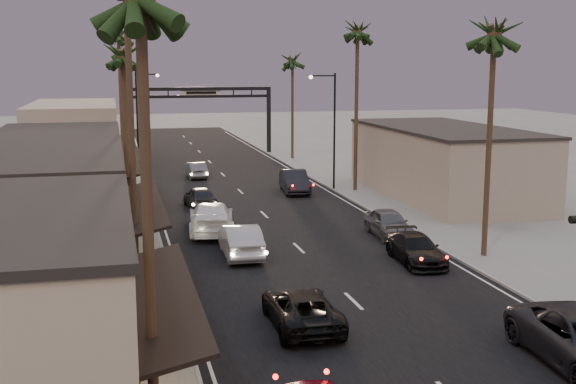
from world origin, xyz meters
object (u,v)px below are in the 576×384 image
palm_rb (358,26)px  oncoming_silver (240,240)px  palm_ra (495,25)px  oncoming_pickup (302,308)px  palm_lc (122,50)px  palm_ld (118,31)px  streetlight_right (331,122)px  streetlight_left (140,114)px  palm_far (119,49)px  curbside_black (416,249)px  palm_rc (292,56)px  arch (201,104)px

palm_rb → oncoming_silver: (-11.87, -16.85, -11.59)m
palm_ra → oncoming_pickup: (-11.41, -7.29, -10.74)m
palm_lc → palm_ld: 19.10m
palm_ld → palm_lc: bearing=-90.0°
streetlight_right → streetlight_left: same height
palm_far → oncoming_pickup: 62.47m
oncoming_pickup → curbside_black: bearing=-135.8°
palm_lc → palm_rc: 32.86m
streetlight_left → palm_rc: 17.42m
palm_rb → oncoming_pickup: size_ratio=2.81×
streetlight_left → oncoming_silver: streetlight_left is taller
streetlight_left → curbside_black: bearing=-71.0°
streetlight_right → palm_far: 36.85m
palm_ra → palm_rb: palm_rb is taller
palm_ld → streetlight_left: bearing=60.8°
arch → curbside_black: 46.63m
palm_lc → palm_ld: bearing=90.0°
palm_rc → oncoming_pickup: 49.62m
arch → oncoming_silver: (-3.27, -42.85, -4.71)m
arch → oncoming_pickup: (-2.81, -53.29, -4.83)m
streetlight_right → oncoming_silver: size_ratio=1.79×
palm_rc → oncoming_silver: palm_rc is taller
palm_lc → palm_rb: palm_rb is taller
palm_ra → palm_far: (-16.90, 54.00, 0.00)m
palm_ld → palm_ra: 35.47m
palm_rb → palm_ld: bearing=147.4°
palm_far → curbside_black: bearing=-76.3°
palm_rb → oncoming_pickup: (-11.41, -27.29, -11.71)m
palm_ra → curbside_black: 11.38m
streetlight_right → palm_ra: palm_ra is taller
palm_rc → palm_far: bearing=140.4°
streetlight_right → palm_ld: palm_ld is taller
palm_rc → curbside_black: size_ratio=2.55×
arch → palm_rb: palm_rb is taller
streetlight_right → oncoming_pickup: size_ratio=1.78×
arch → streetlight_left: streetlight_left is taller
palm_ld → palm_rb: 20.42m
palm_ld → palm_ra: (17.20, -31.00, -0.97)m
palm_lc → palm_far: bearing=89.6°
palm_rc → streetlight_left: bearing=-158.9°
oncoming_pickup → curbside_black: (7.66, 7.17, -0.01)m
palm_lc → palm_rc: same height
palm_ra → curbside_black: palm_ra is taller
arch → streetlight_left: (-6.92, -12.00, -0.20)m
palm_ld → palm_rb: (17.20, -11.00, 0.00)m
palm_lc → palm_rc: size_ratio=1.00×
palm_lc → oncoming_silver: bearing=-59.0°
arch → palm_ra: bearing=-79.4°
streetlight_right → palm_rc: (1.68, 19.00, 5.14)m
palm_rb → oncoming_silver: 23.65m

